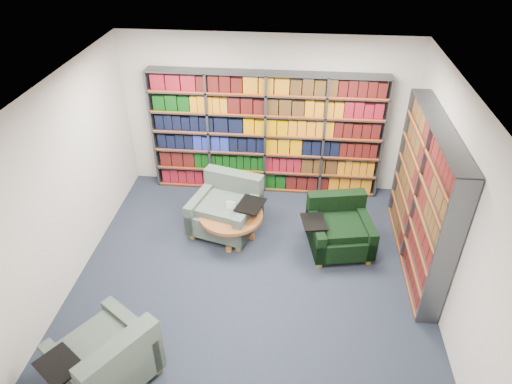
# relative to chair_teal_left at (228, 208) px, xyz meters

# --- Properties ---
(room_shell) EXTENTS (5.02, 5.02, 2.82)m
(room_shell) POSITION_rel_chair_teal_left_xyz_m (0.51, -1.10, 1.04)
(room_shell) COLOR #1A1E30
(room_shell) RESTS_ON ground
(bookshelf_back) EXTENTS (4.00, 0.28, 2.20)m
(bookshelf_back) POSITION_rel_chair_teal_left_xyz_m (0.51, 1.24, 0.74)
(bookshelf_back) COLOR #47494F
(bookshelf_back) RESTS_ON ground
(bookshelf_right) EXTENTS (0.28, 2.50, 2.20)m
(bookshelf_right) POSITION_rel_chair_teal_left_xyz_m (2.85, -0.50, 0.74)
(bookshelf_right) COLOR #47494F
(bookshelf_right) RESTS_ON ground
(chair_teal_left) EXTENTS (1.27, 1.20, 0.88)m
(chair_teal_left) POSITION_rel_chair_teal_left_xyz_m (0.00, 0.00, 0.00)
(chair_teal_left) COLOR #03313D
(chair_teal_left) RESTS_ON ground
(chair_green_right) EXTENTS (1.15, 1.05, 0.82)m
(chair_green_right) POSITION_rel_chair_teal_left_xyz_m (1.76, -0.32, -0.03)
(chair_green_right) COLOR black
(chair_green_right) RESTS_ON ground
(chair_teal_front) EXTENTS (1.31, 1.31, 0.86)m
(chair_teal_front) POSITION_rel_chair_teal_left_xyz_m (-0.88, -2.96, -0.01)
(chair_teal_front) COLOR #03313D
(chair_teal_front) RESTS_ON ground
(coffee_table) EXTENTS (1.00, 1.00, 0.71)m
(coffee_table) POSITION_rel_chair_teal_left_xyz_m (0.10, -0.29, 0.02)
(coffee_table) COLOR #9A502C
(coffee_table) RESTS_ON ground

